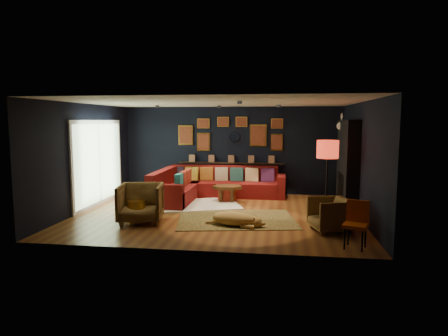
# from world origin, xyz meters

# --- Properties ---
(floor) EXTENTS (6.50, 6.50, 0.00)m
(floor) POSITION_xyz_m (0.00, 0.00, 0.00)
(floor) COLOR brown
(floor) RESTS_ON ground
(room_walls) EXTENTS (6.50, 6.50, 6.50)m
(room_walls) POSITION_xyz_m (0.00, 0.00, 1.59)
(room_walls) COLOR black
(room_walls) RESTS_ON ground
(sectional) EXTENTS (3.41, 2.69, 0.86)m
(sectional) POSITION_xyz_m (-0.61, 1.81, 0.32)
(sectional) COLOR maroon
(sectional) RESTS_ON ground
(ledge) EXTENTS (3.20, 0.12, 0.04)m
(ledge) POSITION_xyz_m (0.00, 2.68, 0.92)
(ledge) COLOR black
(ledge) RESTS_ON room_walls
(gallery_wall) EXTENTS (3.15, 0.04, 1.02)m
(gallery_wall) POSITION_xyz_m (-0.01, 2.72, 1.81)
(gallery_wall) COLOR gold
(gallery_wall) RESTS_ON room_walls
(sunburst_mirror) EXTENTS (0.47, 0.16, 0.47)m
(sunburst_mirror) POSITION_xyz_m (0.10, 2.72, 1.70)
(sunburst_mirror) COLOR silver
(sunburst_mirror) RESTS_ON room_walls
(fireplace) EXTENTS (0.31, 1.60, 2.20)m
(fireplace) POSITION_xyz_m (3.09, 0.90, 1.02)
(fireplace) COLOR black
(fireplace) RESTS_ON ground
(deer_head) EXTENTS (0.50, 0.28, 0.45)m
(deer_head) POSITION_xyz_m (3.14, 1.40, 2.05)
(deer_head) COLOR white
(deer_head) RESTS_ON fireplace
(sliding_door) EXTENTS (0.06, 2.80, 2.20)m
(sliding_door) POSITION_xyz_m (-3.22, 0.60, 1.10)
(sliding_door) COLOR white
(sliding_door) RESTS_ON ground
(ceiling_spots) EXTENTS (3.30, 2.50, 0.06)m
(ceiling_spots) POSITION_xyz_m (-0.00, 0.80, 2.56)
(ceiling_spots) COLOR black
(ceiling_spots) RESTS_ON room_walls
(shag_rug) EXTENTS (2.55, 2.21, 0.03)m
(shag_rug) POSITION_xyz_m (-0.68, 0.83, 0.01)
(shag_rug) COLOR silver
(shag_rug) RESTS_ON ground
(leopard_rug) EXTENTS (2.83, 2.24, 0.01)m
(leopard_rug) POSITION_xyz_m (0.52, -0.54, 0.01)
(leopard_rug) COLOR #AF924A
(leopard_rug) RESTS_ON ground
(coffee_table) EXTENTS (0.85, 0.66, 0.41)m
(coffee_table) POSITION_xyz_m (0.05, 1.39, 0.36)
(coffee_table) COLOR #572F17
(coffee_table) RESTS_ON shag_rug
(pouf) EXTENTS (0.53, 0.53, 0.35)m
(pouf) POSITION_xyz_m (0.05, 1.50, 0.20)
(pouf) COLOR maroon
(pouf) RESTS_ON shag_rug
(armchair_left) EXTENTS (1.03, 0.99, 0.93)m
(armchair_left) POSITION_xyz_m (-1.50, -1.06, 0.46)
(armchair_left) COLOR #BE8940
(armchair_left) RESTS_ON ground
(armchair_right) EXTENTS (0.85, 0.88, 0.74)m
(armchair_right) POSITION_xyz_m (2.45, -1.20, 0.37)
(armchair_right) COLOR #BE8940
(armchair_right) RESTS_ON ground
(gold_stool) EXTENTS (0.38, 0.38, 0.48)m
(gold_stool) POSITION_xyz_m (-1.60, -1.05, 0.24)
(gold_stool) COLOR gold
(gold_stool) RESTS_ON ground
(orange_chair) EXTENTS (0.50, 0.50, 0.82)m
(orange_chair) POSITION_xyz_m (2.77, -2.19, 0.48)
(orange_chair) COLOR black
(orange_chair) RESTS_ON ground
(floor_lamp) EXTENTS (0.48, 0.48, 1.75)m
(floor_lamp) POSITION_xyz_m (2.50, -0.05, 1.48)
(floor_lamp) COLOR black
(floor_lamp) RESTS_ON ground
(dog) EXTENTS (1.38, 0.88, 0.40)m
(dog) POSITION_xyz_m (0.52, -1.09, 0.22)
(dog) COLOR tan
(dog) RESTS_ON leopard_rug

